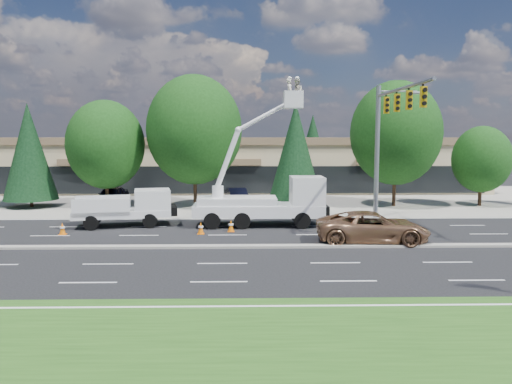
{
  "coord_description": "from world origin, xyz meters",
  "views": [
    {
      "loc": [
        1.04,
        -24.67,
        5.54
      ],
      "look_at": [
        1.63,
        3.78,
        2.4
      ],
      "focal_mm": 35.0,
      "sensor_mm": 36.0,
      "label": 1
    }
  ],
  "objects_px": {
    "utility_pickup": "(129,211)",
    "bucket_truck": "(270,195)",
    "signal_mast": "(387,129)",
    "minivan": "(372,227)"
  },
  "relations": [
    {
      "from": "signal_mast",
      "to": "minivan",
      "type": "distance_m",
      "value": 8.24
    },
    {
      "from": "signal_mast",
      "to": "bucket_truck",
      "type": "relative_size",
      "value": 1.1
    },
    {
      "from": "minivan",
      "to": "signal_mast",
      "type": "bearing_deg",
      "value": -17.48
    },
    {
      "from": "utility_pickup",
      "to": "minivan",
      "type": "height_order",
      "value": "utility_pickup"
    },
    {
      "from": "signal_mast",
      "to": "bucket_truck",
      "type": "distance_m",
      "value": 8.56
    },
    {
      "from": "utility_pickup",
      "to": "bucket_truck",
      "type": "xyz_separation_m",
      "value": [
        8.79,
        -0.09,
        1.03
      ]
    },
    {
      "from": "utility_pickup",
      "to": "bucket_truck",
      "type": "height_order",
      "value": "bucket_truck"
    },
    {
      "from": "signal_mast",
      "to": "utility_pickup",
      "type": "xyz_separation_m",
      "value": [
        -16.26,
        -0.76,
        -5.13
      ]
    },
    {
      "from": "signal_mast",
      "to": "bucket_truck",
      "type": "height_order",
      "value": "bucket_truck"
    },
    {
      "from": "signal_mast",
      "to": "minivan",
      "type": "relative_size",
      "value": 1.73
    }
  ]
}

